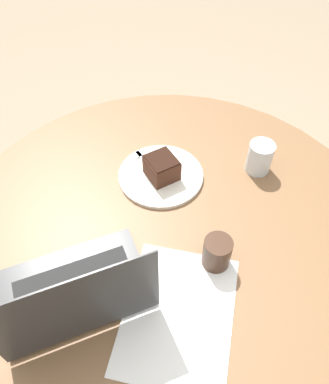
{
  "coord_description": "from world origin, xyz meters",
  "views": [
    {
      "loc": [
        -0.48,
        -0.34,
        1.61
      ],
      "look_at": [
        0.07,
        0.07,
        0.8
      ],
      "focal_mm": 35.0,
      "sensor_mm": 36.0,
      "label": 1
    }
  ],
  "objects": [
    {
      "name": "coffee_glass",
      "position": [
        -0.01,
        -0.16,
        0.81
      ],
      "size": [
        0.07,
        0.07,
        0.09
      ],
      "color": "#3D2619",
      "rests_on": "dining_table"
    },
    {
      "name": "water_glass",
      "position": [
        0.35,
        -0.09,
        0.81
      ],
      "size": [
        0.08,
        0.08,
        0.1
      ],
      "color": "silver",
      "rests_on": "dining_table"
    },
    {
      "name": "paper_document",
      "position": [
        -0.18,
        -0.16,
        0.77
      ],
      "size": [
        0.41,
        0.37,
        0.0
      ],
      "rotation": [
        0.0,
        0.0,
        0.43
      ],
      "color": "white",
      "rests_on": "dining_table"
    },
    {
      "name": "ground_plane",
      "position": [
        0.0,
        0.0,
        0.0
      ],
      "size": [
        12.0,
        12.0,
        0.0
      ],
      "primitive_type": "plane",
      "color": "gray"
    },
    {
      "name": "laptop",
      "position": [
        -0.3,
        0.04,
        0.81
      ],
      "size": [
        0.41,
        0.37,
        0.25
      ],
      "rotation": [
        0.0,
        0.0,
        5.74
      ],
      "color": "#2D2D2D",
      "rests_on": "dining_table"
    },
    {
      "name": "fork",
      "position": [
        0.15,
        0.19,
        0.78
      ],
      "size": [
        0.08,
        0.17,
        0.0
      ],
      "rotation": [
        0.0,
        0.0,
        7.49
      ],
      "color": "silver",
      "rests_on": "plate"
    },
    {
      "name": "cake_slice",
      "position": [
        0.14,
        0.13,
        0.81
      ],
      "size": [
        0.11,
        0.11,
        0.07
      ],
      "rotation": [
        0.0,
        0.0,
        4.31
      ],
      "color": "#472619",
      "rests_on": "plate"
    },
    {
      "name": "plate",
      "position": [
        0.14,
        0.13,
        0.77
      ],
      "size": [
        0.26,
        0.26,
        0.01
      ],
      "color": "silver",
      "rests_on": "dining_table"
    },
    {
      "name": "dining_table",
      "position": [
        0.0,
        0.0,
        0.66
      ],
      "size": [
        1.24,
        1.24,
        0.76
      ],
      "color": "brown",
      "rests_on": "ground_plane"
    }
  ]
}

